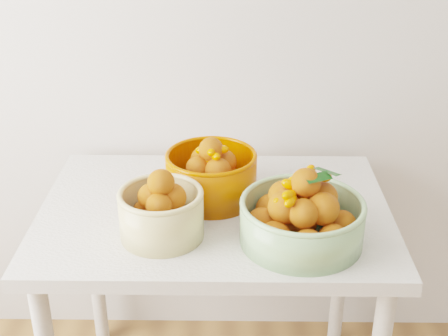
{
  "coord_description": "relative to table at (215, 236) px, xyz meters",
  "views": [
    {
      "loc": [
        -0.2,
        0.05,
        1.65
      ],
      "look_at": [
        -0.22,
        1.51,
        0.92
      ],
      "focal_mm": 50.0,
      "sensor_mm": 36.0,
      "label": 1
    }
  ],
  "objects": [
    {
      "name": "bowl_green",
      "position": [
        0.23,
        -0.17,
        0.17
      ],
      "size": [
        0.34,
        0.34,
        0.21
      ],
      "rotation": [
        0.0,
        0.0,
        0.07
      ],
      "color": "#8EBA7F",
      "rests_on": "table"
    },
    {
      "name": "bowl_cream",
      "position": [
        -0.13,
        -0.15,
        0.17
      ],
      "size": [
        0.24,
        0.24,
        0.19
      ],
      "rotation": [
        0.0,
        0.0,
        0.07
      ],
      "color": "#D6C181",
      "rests_on": "table"
    },
    {
      "name": "bowl_orange",
      "position": [
        -0.01,
        0.06,
        0.17
      ],
      "size": [
        0.34,
        0.34,
        0.19
      ],
      "rotation": [
        0.0,
        0.0,
        0.37
      ],
      "color": "#C44300",
      "rests_on": "table"
    },
    {
      "name": "table",
      "position": [
        0.0,
        0.0,
        0.0
      ],
      "size": [
        1.0,
        0.7,
        0.75
      ],
      "color": "silver",
      "rests_on": "ground"
    }
  ]
}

